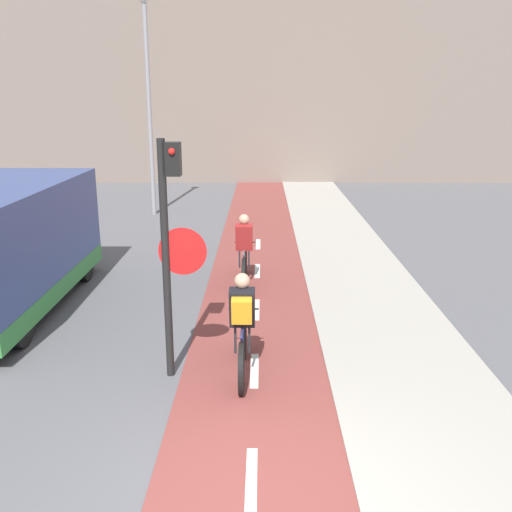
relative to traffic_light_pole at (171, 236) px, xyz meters
name	(u,v)px	position (x,y,z in m)	size (l,w,h in m)	color
building_row_background	(260,50)	(1.14, 21.90, 4.05)	(60.00, 5.20, 12.26)	slate
traffic_light_pole	(171,236)	(0.00, 0.00, 0.00)	(0.67, 0.25, 3.40)	black
street_lamp_far	(148,84)	(-2.49, 11.86, 2.24)	(0.36, 0.36, 7.13)	gray
cyclist_near	(242,329)	(0.97, -0.01, -1.36)	(0.46, 1.82, 1.56)	black
cyclist_far	(244,253)	(0.87, 4.27, -1.41)	(0.46, 1.77, 1.53)	black
van	(1,249)	(-3.63, 2.69, -0.92)	(2.20, 5.36, 2.37)	#334784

